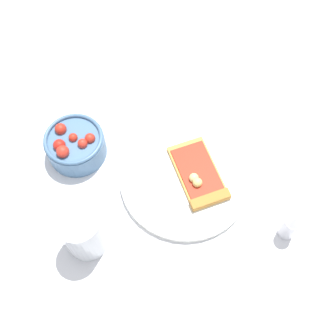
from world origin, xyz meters
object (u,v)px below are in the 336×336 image
pizza_slice_main (200,177)px  salad_bowl (75,145)px  paper_napkin (203,86)px  plate (185,179)px  pepper_shaker (290,226)px  soda_glass (84,233)px

pizza_slice_main → salad_bowl: size_ratio=1.38×
salad_bowl → paper_napkin: bearing=42.5°
plate → paper_napkin: (0.00, 0.24, -0.01)m
pizza_slice_main → pepper_shaker: size_ratio=2.30×
pepper_shaker → pizza_slice_main: bearing=156.2°
pizza_slice_main → paper_napkin: (-0.02, 0.24, -0.02)m
pizza_slice_main → pepper_shaker: pepper_shaker is taller
paper_napkin → pepper_shaker: (0.20, -0.32, 0.03)m
plate → paper_napkin: plate is taller
salad_bowl → soda_glass: bearing=-68.8°
plate → pepper_shaker: pepper_shaker is taller
plate → pizza_slice_main: bearing=5.3°
soda_glass → paper_napkin: (0.17, 0.40, -0.05)m
plate → salad_bowl: size_ratio=2.17×
salad_bowl → pepper_shaker: bearing=-13.2°
plate → pepper_shaker: 0.22m
plate → soda_glass: size_ratio=2.28×
pizza_slice_main → salad_bowl: (-0.26, 0.02, 0.01)m
plate → salad_bowl: salad_bowl is taller
plate → salad_bowl: bearing=173.4°
pizza_slice_main → plate: bearing=-174.7°
pizza_slice_main → soda_glass: bearing=-139.7°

